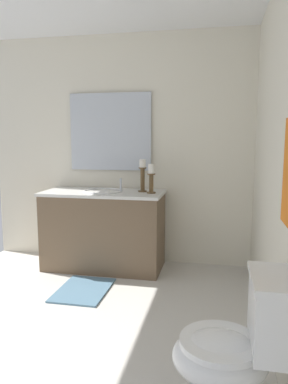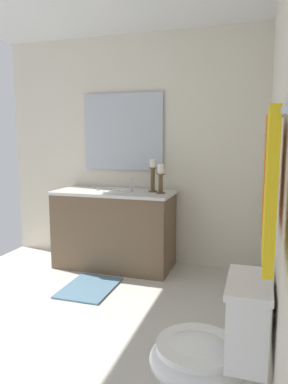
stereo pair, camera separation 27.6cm
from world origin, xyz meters
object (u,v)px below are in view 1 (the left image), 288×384
at_px(vanity_cabinet, 104,230).
at_px(sink_basin, 103,195).
at_px(candle_holder_tall, 151,178).
at_px(bath_mat, 83,290).
at_px(mirror, 110,132).
at_px(candle_holder_short, 143,175).
at_px(toilet, 235,351).

xyz_separation_m(vanity_cabinet, sink_basin, (-0.00, 0.00, 0.37)).
relative_size(candle_holder_tall, bath_mat, 0.49).
xyz_separation_m(mirror, candle_holder_tall, (0.30, 0.51, -0.46)).
bearing_deg(candle_holder_short, vanity_cabinet, -80.78).
relative_size(candle_holder_tall, candle_holder_short, 0.88).
bearing_deg(mirror, candle_holder_tall, 59.74).
bearing_deg(candle_holder_short, candle_holder_tall, 52.24).
xyz_separation_m(candle_holder_tall, candle_holder_short, (-0.08, -0.11, 0.02)).
distance_m(sink_basin, candle_holder_short, 0.46).
relative_size(candle_holder_short, bath_mat, 0.55).
height_order(candle_holder_short, toilet, candle_holder_short).
bearing_deg(toilet, sink_basin, -146.82).
xyz_separation_m(sink_basin, candle_holder_tall, (0.02, 0.51, 0.19)).
height_order(vanity_cabinet, bath_mat, vanity_cabinet).
bearing_deg(candle_holder_short, mirror, -118.06).
height_order(candle_holder_short, bath_mat, candle_holder_short).
bearing_deg(vanity_cabinet, mirror, 179.99).
xyz_separation_m(mirror, bath_mat, (0.91, 0.00, -1.42)).
relative_size(mirror, bath_mat, 1.50).
bearing_deg(candle_holder_tall, bath_mat, -39.87).
bearing_deg(sink_basin, candle_holder_tall, 88.14).
distance_m(candle_holder_tall, toilet, 2.14).
distance_m(sink_basin, mirror, 0.71).
bearing_deg(candle_holder_short, toilet, 23.31).
distance_m(candle_holder_short, bath_mat, 1.27).
bearing_deg(vanity_cabinet, toilet, 33.20).
height_order(vanity_cabinet, sink_basin, sink_basin).
height_order(sink_basin, candle_holder_short, candle_holder_short).
xyz_separation_m(toilet, bath_mat, (-1.30, -1.26, -0.36)).
xyz_separation_m(vanity_cabinet, bath_mat, (0.62, 0.00, -0.40)).
xyz_separation_m(mirror, candle_holder_short, (0.21, 0.40, -0.44)).
bearing_deg(mirror, toilet, 29.74).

